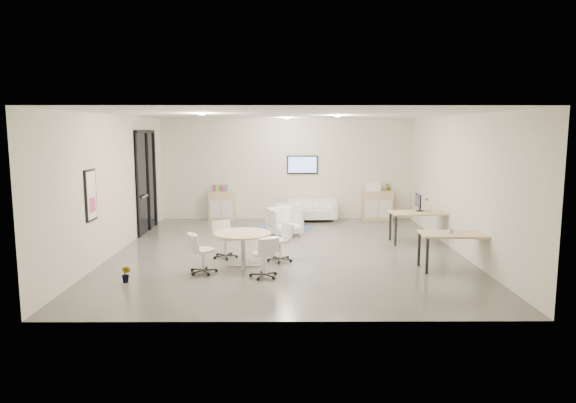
# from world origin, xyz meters

# --- Properties ---
(room_shell) EXTENTS (9.60, 10.60, 4.80)m
(room_shell) POSITION_xyz_m (0.00, 0.00, 1.60)
(room_shell) COLOR #514E4A
(room_shell) RESTS_ON ground
(glass_door) EXTENTS (0.09, 1.90, 2.85)m
(glass_door) POSITION_xyz_m (-3.95, 2.51, 1.50)
(glass_door) COLOR black
(glass_door) RESTS_ON room_shell
(artwork) EXTENTS (0.05, 0.54, 1.04)m
(artwork) POSITION_xyz_m (-3.97, -1.60, 1.55)
(artwork) COLOR black
(artwork) RESTS_ON room_shell
(wall_tv) EXTENTS (0.98, 0.06, 0.58)m
(wall_tv) POSITION_xyz_m (0.50, 4.46, 1.75)
(wall_tv) COLOR black
(wall_tv) RESTS_ON room_shell
(ceiling_spots) EXTENTS (3.14, 4.14, 0.03)m
(ceiling_spots) POSITION_xyz_m (-0.20, 0.83, 3.18)
(ceiling_spots) COLOR #FFEAC6
(ceiling_spots) RESTS_ON room_shell
(sideboard_left) EXTENTS (0.81, 0.42, 0.91)m
(sideboard_left) POSITION_xyz_m (-2.07, 4.26, 0.45)
(sideboard_left) COLOR tan
(sideboard_left) RESTS_ON room_shell
(sideboard_right) EXTENTS (0.94, 0.46, 0.94)m
(sideboard_right) POSITION_xyz_m (2.88, 4.25, 0.47)
(sideboard_right) COLOR tan
(sideboard_right) RESTS_ON room_shell
(books) EXTENTS (0.47, 0.14, 0.22)m
(books) POSITION_xyz_m (-2.11, 4.27, 1.02)
(books) COLOR red
(books) RESTS_ON sideboard_left
(printer) EXTENTS (0.44, 0.37, 0.31)m
(printer) POSITION_xyz_m (2.73, 4.25, 1.09)
(printer) COLOR white
(printer) RESTS_ON sideboard_right
(loveseat) EXTENTS (1.54, 0.82, 0.57)m
(loveseat) POSITION_xyz_m (0.80, 4.12, 0.31)
(loveseat) COLOR silver
(loveseat) RESTS_ON room_shell
(blue_rug) EXTENTS (1.70, 1.39, 0.01)m
(blue_rug) POSITION_xyz_m (-0.06, 2.88, 0.01)
(blue_rug) COLOR #324A9A
(blue_rug) RESTS_ON room_shell
(armchair_left) EXTENTS (0.75, 0.79, 0.75)m
(armchair_left) POSITION_xyz_m (0.03, 3.24, 0.37)
(armchair_left) COLOR silver
(armchair_left) RESTS_ON room_shell
(armchair_right) EXTENTS (1.03, 1.00, 0.83)m
(armchair_right) POSITION_xyz_m (-0.07, 1.87, 0.42)
(armchair_right) COLOR silver
(armchair_right) RESTS_ON room_shell
(desk_rear) EXTENTS (1.59, 0.90, 0.80)m
(desk_rear) POSITION_xyz_m (3.39, 0.89, 0.71)
(desk_rear) COLOR tan
(desk_rear) RESTS_ON room_shell
(desk_front) EXTENTS (1.49, 0.80, 0.76)m
(desk_front) POSITION_xyz_m (3.45, -1.63, 0.68)
(desk_front) COLOR tan
(desk_front) RESTS_ON room_shell
(monitor) EXTENTS (0.20, 0.50, 0.44)m
(monitor) POSITION_xyz_m (3.35, 1.04, 1.03)
(monitor) COLOR black
(monitor) RESTS_ON desk_rear
(round_table) EXTENTS (1.20, 1.20, 0.73)m
(round_table) POSITION_xyz_m (-0.93, -1.37, 0.64)
(round_table) COLOR tan
(round_table) RESTS_ON room_shell
(meeting_chairs) EXTENTS (2.33, 2.33, 0.82)m
(meeting_chairs) POSITION_xyz_m (-0.93, -1.37, 0.41)
(meeting_chairs) COLOR white
(meeting_chairs) RESTS_ON room_shell
(plant_cabinet) EXTENTS (0.27, 0.29, 0.21)m
(plant_cabinet) POSITION_xyz_m (3.24, 4.27, 1.05)
(plant_cabinet) COLOR #3F7F3F
(plant_cabinet) RESTS_ON sideboard_right
(plant_floor) EXTENTS (0.29, 0.37, 0.14)m
(plant_floor) POSITION_xyz_m (-3.04, -2.51, 0.07)
(plant_floor) COLOR #3F7F3F
(plant_floor) RESTS_ON room_shell
(cup) EXTENTS (0.14, 0.13, 0.11)m
(cup) POSITION_xyz_m (3.34, -1.60, 0.82)
(cup) COLOR white
(cup) RESTS_ON desk_front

